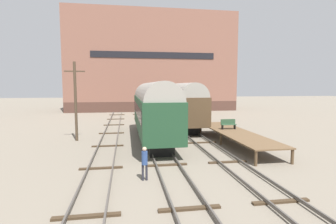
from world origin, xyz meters
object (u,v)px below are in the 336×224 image
at_px(bench, 228,124).
at_px(utility_pole, 76,100).
at_px(train_car_green, 153,107).
at_px(train_car_brown, 179,102).
at_px(person_worker, 145,160).

bearing_deg(bench, utility_pole, 171.28).
distance_m(train_car_green, bench, 7.09).
distance_m(bench, utility_pole, 14.14).
height_order(train_car_green, bench, train_car_green).
xyz_separation_m(train_car_green, utility_pole, (-7.01, 0.75, 0.71)).
bearing_deg(train_car_green, train_car_brown, 63.10).
distance_m(train_car_brown, person_worker, 19.36).
height_order(train_car_brown, train_car_green, train_car_green).
distance_m(bench, person_worker, 12.35).
height_order(bench, utility_pole, utility_pole).
bearing_deg(utility_pole, person_worker, -64.06).
relative_size(bench, person_worker, 0.77).
bearing_deg(person_worker, train_car_brown, 73.04).
height_order(bench, person_worker, bench).
relative_size(train_car_green, bench, 10.78).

